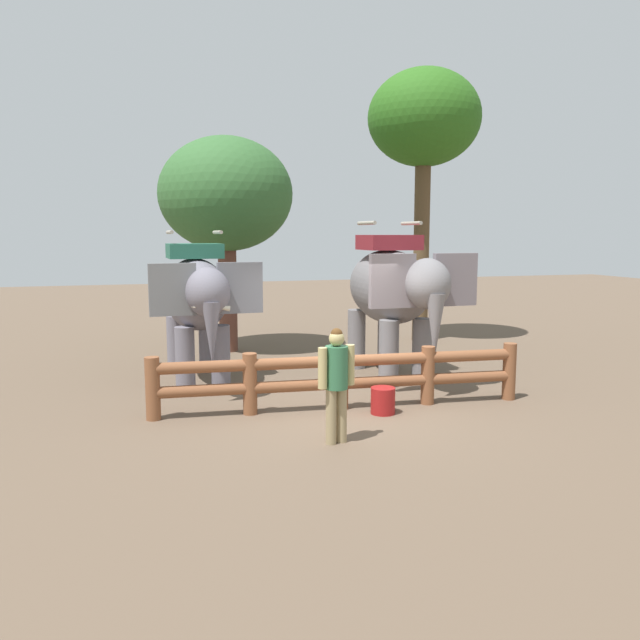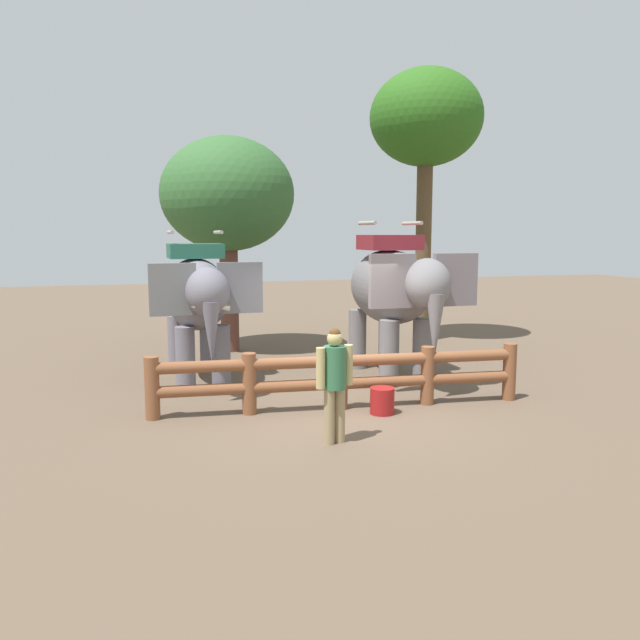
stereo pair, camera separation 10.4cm
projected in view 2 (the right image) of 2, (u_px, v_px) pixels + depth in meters
ground_plane at (345, 413)px, 10.85m from camera, size 60.00×60.00×0.00m
log_fence at (341, 375)px, 11.01m from camera, size 6.59×0.78×1.05m
elephant_near_left at (198, 298)px, 12.84m from camera, size 2.07×3.61×3.11m
elephant_center at (394, 291)px, 13.24m from camera, size 2.19×3.83×3.30m
tourist_woman_in_black at (335, 377)px, 9.15m from camera, size 0.59×0.40×1.70m
tree_far_left at (227, 196)px, 16.06m from camera, size 3.39×3.39×5.48m
tree_back_center at (426, 123)px, 17.39m from camera, size 3.11×3.11×7.53m
feed_bucket at (382, 401)px, 10.76m from camera, size 0.42×0.42×0.45m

